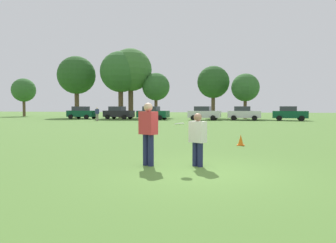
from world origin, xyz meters
TOP-DOWN VIEW (x-y plane):
  - ground_plane at (0.00, 0.00)m, footprint 194.12×194.12m
  - player_thrower at (-1.61, 0.49)m, footprint 0.58×0.48m
  - player_defender at (-0.21, 0.72)m, footprint 0.53×0.45m
  - frisbee at (-0.66, 0.27)m, footprint 0.28×0.27m
  - traffic_cone at (0.90, 5.93)m, footprint 0.32×0.32m
  - parked_car_near_left at (-22.04, 32.07)m, footprint 4.29×2.38m
  - parked_car_mid_left at (-16.62, 32.78)m, footprint 4.29×2.38m
  - parked_car_center at (-11.18, 31.80)m, footprint 4.29×2.38m
  - parked_car_mid_right at (-4.28, 32.66)m, footprint 4.29×2.38m
  - parked_car_near_right at (0.89, 33.28)m, footprint 4.29×2.38m
  - parked_car_far_right at (6.51, 33.66)m, footprint 4.29×2.38m
  - bystander_far_jogger at (-17.29, 27.60)m, footprint 0.52×0.52m
  - tree_west_oak at (-39.84, 41.63)m, footprint 4.43×4.43m
  - tree_west_maple at (-26.48, 38.13)m, footprint 6.30×6.30m
  - tree_center_elm at (-18.79, 38.74)m, footprint 6.67×6.67m
  - tree_east_birch at (-17.47, 39.83)m, footprint 7.02×7.02m
  - tree_east_oak at (-13.25, 40.36)m, footprint 4.52×4.52m
  - tree_far_east_pine at (-3.89, 40.49)m, footprint 5.04×5.04m
  - tree_far_west_pine at (1.01, 39.06)m, footprint 4.14×4.14m

SIDE VIEW (x-z plane):
  - ground_plane at x=0.00m, z-range 0.00..0.00m
  - traffic_cone at x=0.90m, z-range -0.01..0.47m
  - player_defender at x=-0.21m, z-range 0.09..1.60m
  - parked_car_near_left at x=-22.04m, z-range 0.01..1.83m
  - parked_car_mid_left at x=-16.62m, z-range 0.01..1.83m
  - parked_car_center at x=-11.18m, z-range 0.01..1.83m
  - parked_car_mid_right at x=-4.28m, z-range 0.01..1.83m
  - parked_car_near_right at x=0.89m, z-range 0.01..1.83m
  - parked_car_far_right at x=6.51m, z-range 0.01..1.83m
  - bystander_far_jogger at x=-17.29m, z-range 0.11..1.81m
  - player_thrower at x=-1.61m, z-range 0.12..1.93m
  - frisbee at x=-0.66m, z-range 1.18..1.28m
  - tree_far_west_pine at x=1.01m, z-range 1.26..7.99m
  - tree_west_oak at x=-39.84m, z-range 1.35..8.55m
  - tree_east_oak at x=-13.25m, z-range 1.38..8.73m
  - tree_far_east_pine at x=-3.89m, z-range 1.54..9.72m
  - tree_west_maple at x=-26.48m, z-range 1.92..12.17m
  - tree_center_elm at x=-18.79m, z-range 2.03..12.87m
  - tree_east_birch at x=-17.47m, z-range 2.14..13.55m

